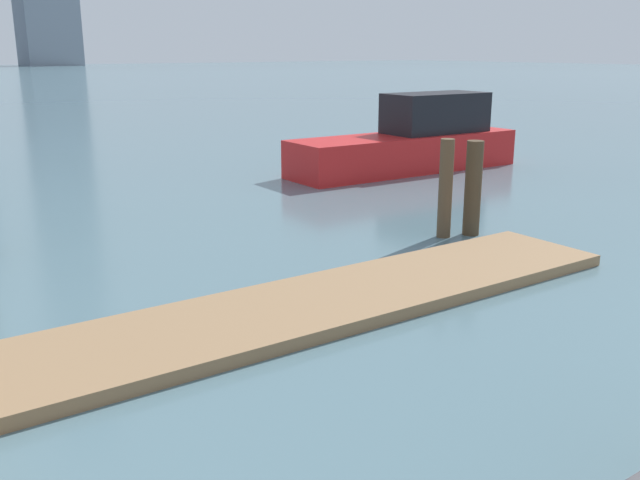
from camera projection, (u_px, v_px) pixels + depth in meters
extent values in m
cube|color=#93704C|center=(309.00, 306.00, 9.78)|extent=(10.60, 2.00, 0.18)
cylinder|color=brown|center=(446.00, 189.00, 13.48)|extent=(0.27, 0.27, 1.92)
cylinder|color=#473826|center=(473.00, 188.00, 13.66)|extent=(0.33, 0.33, 1.86)
cube|color=red|center=(405.00, 153.00, 20.97)|extent=(7.51, 2.03, 1.09)
cube|color=black|center=(436.00, 113.00, 21.31)|extent=(3.24, 1.58, 1.19)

